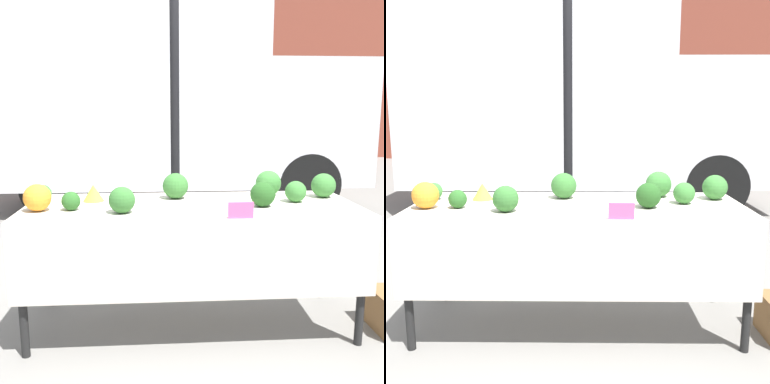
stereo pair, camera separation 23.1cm
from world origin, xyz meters
The scene contains 16 objects.
ground_plane centered at (0.00, 0.00, 0.00)m, with size 40.00×40.00×0.00m, color gray.
building_facade centered at (0.00, 10.16, 2.43)m, with size 16.00×0.60×4.85m.
tent_pole centered at (-0.09, 0.66, 1.25)m, with size 0.07×0.07×2.51m.
parked_truck centered at (-0.06, 3.75, 1.45)m, with size 5.05×1.86×2.73m.
market_table centered at (0.00, -0.07, 0.72)m, with size 2.12×0.83×0.82m.
orange_cauliflower centered at (-0.94, -0.13, 0.90)m, with size 0.16×0.16×0.16m.
romanesco_head centered at (-0.65, 0.14, 0.88)m, with size 0.14×0.14×0.11m.
broccoli_head_0 centered at (0.56, 0.25, 0.91)m, with size 0.18×0.18×0.18m.
broccoli_head_1 centered at (-0.10, 0.19, 0.91)m, with size 0.18×0.18×0.18m.
broccoli_head_2 centered at (0.44, -0.10, 0.90)m, with size 0.16×0.16×0.16m.
broccoli_head_3 centered at (-0.97, 0.13, 0.88)m, with size 0.12×0.12×0.12m.
broccoli_head_4 centered at (-0.43, -0.22, 0.90)m, with size 0.16×0.16×0.16m.
broccoli_head_5 centered at (0.68, 0.02, 0.89)m, with size 0.14×0.14×0.14m.
broccoli_head_6 centered at (-0.74, -0.12, 0.88)m, with size 0.11×0.11×0.11m.
broccoli_head_7 centered at (0.92, 0.16, 0.91)m, with size 0.17×0.17×0.17m.
price_sign centered at (0.25, -0.40, 0.87)m, with size 0.15×0.01×0.10m.
Camera 2 is at (0.04, -2.83, 1.44)m, focal length 42.00 mm.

